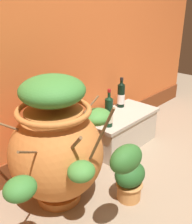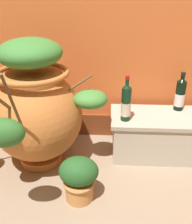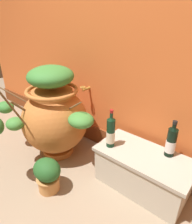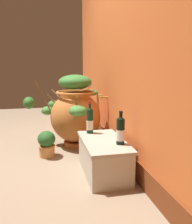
% 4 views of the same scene
% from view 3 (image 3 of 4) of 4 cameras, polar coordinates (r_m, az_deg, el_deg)
% --- Properties ---
extents(ground_plane, '(7.00, 7.00, 0.00)m').
position_cam_3_polar(ground_plane, '(1.74, -21.55, -26.21)').
color(ground_plane, gray).
extents(back_wall, '(4.40, 0.33, 2.60)m').
position_cam_3_polar(back_wall, '(1.89, 6.61, 24.92)').
color(back_wall, '#D6662D').
rests_on(back_wall, ground_plane).
extents(terracotta_urn, '(1.09, 1.05, 0.93)m').
position_cam_3_polar(terracotta_urn, '(1.98, -12.14, -0.82)').
color(terracotta_urn, '#C17033').
rests_on(terracotta_urn, ground_plane).
extents(stone_ledge, '(0.77, 0.39, 0.33)m').
position_cam_3_polar(stone_ledge, '(1.74, 13.27, -15.79)').
color(stone_ledge, beige).
rests_on(stone_ledge, ground_plane).
extents(wine_bottle_left, '(0.07, 0.07, 0.34)m').
position_cam_3_polar(wine_bottle_left, '(1.63, 4.27, -5.78)').
color(wine_bottle_left, black).
rests_on(wine_bottle_left, stone_ledge).
extents(wine_bottle_middle, '(0.08, 0.08, 0.30)m').
position_cam_3_polar(wine_bottle_middle, '(1.63, 20.86, -7.89)').
color(wine_bottle_middle, black).
rests_on(wine_bottle_middle, stone_ledge).
extents(potted_shrub, '(0.24, 0.20, 0.30)m').
position_cam_3_polar(potted_shrub, '(1.73, -13.77, -17.00)').
color(potted_shrub, '#D68E4C').
rests_on(potted_shrub, ground_plane).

